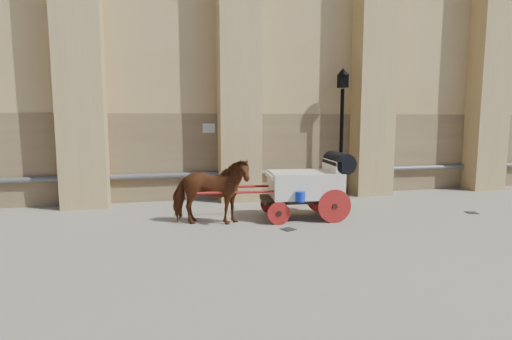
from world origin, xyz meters
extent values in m
plane|color=gray|center=(0.00, 0.00, 0.00)|extent=(90.00, 90.00, 0.00)
cube|color=olive|center=(2.00, 4.15, 1.50)|extent=(44.00, 0.35, 3.00)
cylinder|color=#59595B|center=(2.00, 3.88, 0.90)|extent=(42.00, 0.18, 0.18)
cube|color=beige|center=(-2.00, 3.97, 2.50)|extent=(0.42, 0.04, 0.32)
imported|color=#5F3012|center=(-2.37, 0.53, 0.89)|extent=(2.28, 1.44, 1.78)
cube|color=black|center=(0.22, 0.66, 0.56)|extent=(2.34, 1.24, 0.12)
cube|color=silver|center=(0.32, 0.65, 0.97)|extent=(2.06, 1.46, 0.72)
cube|color=silver|center=(1.09, 0.57, 1.38)|extent=(0.28, 1.29, 0.56)
cube|color=silver|center=(-0.54, 0.73, 1.23)|extent=(0.46, 1.16, 0.10)
cylinder|color=black|center=(1.29, 0.55, 1.59)|extent=(0.69, 1.33, 0.57)
cylinder|color=maroon|center=(0.92, -0.05, 0.46)|extent=(0.92, 0.15, 0.92)
cylinder|color=maroon|center=(1.04, 1.21, 0.46)|extent=(0.92, 0.15, 0.92)
cylinder|color=maroon|center=(-0.61, 0.10, 0.31)|extent=(0.62, 0.12, 0.61)
cylinder|color=maroon|center=(-0.48, 1.36, 0.31)|extent=(0.62, 0.12, 0.61)
cylinder|color=maroon|center=(-1.51, 0.36, 0.87)|extent=(2.45, 0.31, 0.07)
cylinder|color=maroon|center=(-1.42, 1.28, 0.87)|extent=(2.45, 0.31, 0.07)
cylinder|color=#102CC1|center=(-0.05, -0.04, 0.77)|extent=(0.27, 0.27, 0.27)
cylinder|color=black|center=(2.66, 3.32, 1.93)|extent=(0.13, 0.13, 3.87)
cone|color=black|center=(2.66, 3.32, 0.19)|extent=(0.39, 0.39, 0.39)
cube|color=black|center=(2.66, 3.32, 4.14)|extent=(0.30, 0.30, 0.45)
cone|color=black|center=(2.66, 3.32, 4.46)|extent=(0.43, 0.43, 0.26)
cube|color=black|center=(-0.50, -0.41, 0.01)|extent=(0.42, 0.42, 0.01)
cube|color=black|center=(5.44, 0.09, 0.01)|extent=(0.41, 0.41, 0.01)
camera|label=1|loc=(-3.56, -9.88, 2.77)|focal=28.00mm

